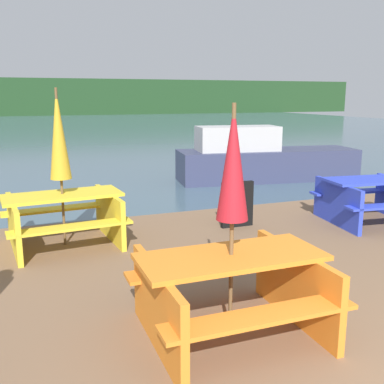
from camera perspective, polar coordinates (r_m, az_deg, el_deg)
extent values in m
cube|color=#425B6B|center=(32.79, -16.84, 7.90)|extent=(60.00, 50.00, 0.00)
cube|color=#1E3D1E|center=(52.69, -18.59, 11.37)|extent=(80.00, 1.60, 4.00)
cube|color=orange|center=(3.99, 5.01, -8.20)|extent=(1.64, 0.70, 0.04)
cube|color=orange|center=(3.67, 8.76, -15.37)|extent=(1.64, 0.28, 0.04)
cube|color=orange|center=(4.57, 1.92, -9.53)|extent=(1.64, 0.28, 0.04)
cube|color=orange|center=(3.92, -4.40, -14.60)|extent=(0.07, 1.38, 0.71)
cube|color=orange|center=(4.45, 12.99, -11.50)|extent=(0.07, 1.38, 0.71)
cube|color=blue|center=(8.11, 21.88, 1.43)|extent=(1.61, 0.88, 0.04)
cube|color=blue|center=(8.61, 19.62, 0.04)|extent=(1.56, 0.47, 0.04)
cube|color=blue|center=(7.84, 17.91, -1.44)|extent=(0.24, 1.38, 0.71)
cube|color=yellow|center=(6.63, -16.14, -0.41)|extent=(1.69, 0.85, 0.04)
cube|color=yellow|center=(6.18, -15.05, -4.35)|extent=(1.65, 0.43, 0.04)
cube|color=yellow|center=(7.23, -16.77, -2.07)|extent=(1.65, 0.43, 0.04)
cube|color=yellow|center=(6.64, -21.68, -4.12)|extent=(0.20, 1.38, 0.71)
cube|color=yellow|center=(6.86, -10.42, -2.95)|extent=(0.20, 1.38, 0.71)
cylinder|color=brown|center=(6.56, -16.34, 2.85)|extent=(0.04, 0.04, 2.22)
cone|color=gold|center=(6.50, -16.59, 7.07)|extent=(0.29, 0.29, 1.25)
cylinder|color=brown|center=(3.90, 5.09, -4.08)|extent=(0.04, 0.04, 2.06)
cone|color=#A81923|center=(3.78, 5.24, 3.74)|extent=(0.28, 0.28, 0.99)
cube|color=#333856|center=(11.68, 9.56, 3.44)|extent=(4.70, 1.87, 0.77)
cube|color=#B2B2B2|center=(11.31, 5.79, 6.79)|extent=(2.11, 1.14, 0.60)
cube|color=black|center=(7.38, 5.76, -1.57)|extent=(0.55, 0.08, 0.75)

